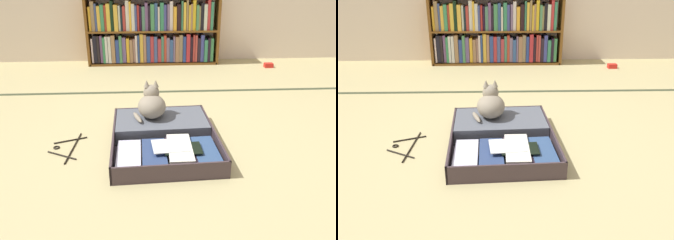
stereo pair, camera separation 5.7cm
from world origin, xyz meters
TOP-DOWN VIEW (x-y plane):
  - ground_plane at (0.00, 0.00)m, footprint 10.00×10.00m
  - tatami_border at (0.00, 1.18)m, footprint 4.80×0.05m
  - bookshelf at (-0.15, 2.25)m, footprint 1.56×0.26m
  - open_suitcase at (-0.11, 0.16)m, footprint 0.70×0.87m
  - black_cat at (-0.19, 0.35)m, footprint 0.24×0.25m
  - clothes_hanger at (-0.74, 0.12)m, footprint 0.22×0.40m
  - small_red_pouch at (1.22, 1.97)m, footprint 0.10×0.07m

SIDE VIEW (x-z plane):
  - ground_plane at x=0.00m, z-range 0.00..0.00m
  - tatami_border at x=0.00m, z-range 0.00..0.00m
  - clothes_hanger at x=-0.74m, z-range 0.00..0.01m
  - small_red_pouch at x=1.22m, z-range 0.00..0.05m
  - open_suitcase at x=-0.11m, z-range -0.01..0.10m
  - black_cat at x=-0.19m, z-range 0.07..0.33m
  - bookshelf at x=-0.15m, z-range -0.02..0.77m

